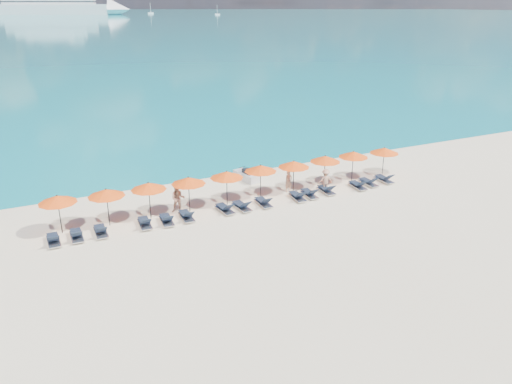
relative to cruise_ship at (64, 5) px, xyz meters
name	(u,v)px	position (x,y,z in m)	size (l,w,h in m)	color
ground	(279,228)	(-53.55, -578.88, -10.07)	(1400.00, 1400.00, 0.00)	beige
sea	(9,14)	(-53.55, 81.12, -10.07)	(1600.00, 1300.00, 0.01)	#1FA9B2
cruise_ship	(64,5)	(0.00, 0.00, 0.00)	(138.83, 65.20, 38.70)	silver
sailboat_near	(151,13)	(93.75, 0.93, -8.87)	(6.41, 2.14, 11.75)	silver
sailboat_far	(217,14)	(142.01, -84.63, -9.05)	(5.45, 1.82, 10.00)	silver
jetski	(247,176)	(-51.67, -570.55, -9.73)	(1.24, 2.42, 0.82)	silver
beachgoer_a	(289,181)	(-50.14, -573.96, -9.33)	(0.54, 0.36, 1.48)	tan
beachgoer_b	(178,199)	(-57.94, -574.05, -9.19)	(0.86, 0.49, 1.76)	tan
beachgoer_c	(325,180)	(-47.82, -574.90, -9.30)	(1.00, 0.46, 1.55)	tan
umbrella_0	(57,199)	(-64.70, -574.03, -8.05)	(2.10, 2.10, 2.28)	black
umbrella_1	(106,193)	(-62.13, -574.20, -8.05)	(2.10, 2.10, 2.28)	black
umbrella_2	(148,186)	(-59.71, -574.18, -8.05)	(2.10, 2.10, 2.28)	black
umbrella_3	(188,181)	(-57.30, -574.28, -8.05)	(2.10, 2.10, 2.28)	black
umbrella_4	(227,175)	(-54.80, -574.27, -8.05)	(2.10, 2.10, 2.28)	black
umbrella_5	(261,168)	(-52.32, -574.06, -8.05)	(2.10, 2.10, 2.28)	black
umbrella_6	(294,164)	(-49.95, -574.25, -8.05)	(2.10, 2.10, 2.28)	black
umbrella_7	(325,159)	(-47.40, -574.14, -8.05)	(2.10, 2.10, 2.28)	black
umbrella_8	(353,154)	(-45.02, -574.11, -8.05)	(2.10, 2.10, 2.28)	black
umbrella_9	(384,150)	(-42.40, -574.29, -8.05)	(2.10, 2.10, 2.28)	black
lounger_0	(53,240)	(-65.26, -575.26, -9.84)	(0.63, 1.70, 0.66)	silver
lounger_1	(77,235)	(-64.08, -575.22, -9.84)	(0.66, 1.72, 0.66)	silver
lounger_2	(101,231)	(-62.80, -575.25, -9.84)	(0.66, 1.71, 0.66)	silver
lounger_3	(145,223)	(-60.34, -575.24, -9.84)	(0.74, 1.74, 0.66)	silver
lounger_4	(167,220)	(-59.08, -575.37, -9.84)	(0.76, 1.75, 0.66)	silver
lounger_5	(187,216)	(-57.86, -575.33, -9.84)	(0.69, 1.73, 0.66)	silver
lounger_6	(225,209)	(-55.39, -575.32, -9.84)	(0.75, 1.74, 0.66)	silver
lounger_7	(242,206)	(-54.29, -575.41, -9.84)	(0.76, 1.75, 0.66)	silver
lounger_8	(264,202)	(-52.79, -575.42, -9.84)	(0.70, 1.73, 0.66)	silver
lounger_9	(298,196)	(-50.34, -575.49, -9.84)	(0.78, 1.75, 0.66)	silver
lounger_10	(309,193)	(-49.37, -575.39, -9.84)	(0.76, 1.75, 0.66)	silver
lounger_11	(326,190)	(-47.97, -575.29, -9.84)	(0.74, 1.74, 0.66)	silver
lounger_12	(358,185)	(-45.52, -575.51, -9.84)	(0.78, 1.75, 0.66)	silver
lounger_13	(369,182)	(-44.44, -575.30, -9.84)	(0.63, 1.70, 0.66)	silver
lounger_14	(384,179)	(-43.01, -575.25, -9.84)	(0.69, 1.73, 0.66)	silver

